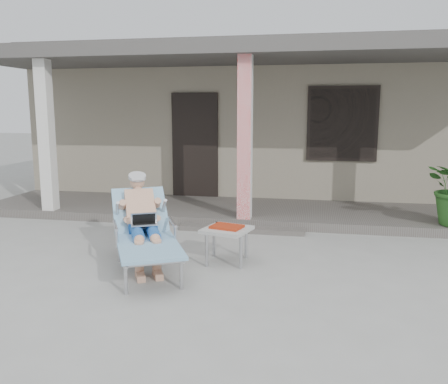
# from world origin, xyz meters

# --- Properties ---
(ground) EXTENTS (60.00, 60.00, 0.00)m
(ground) POSITION_xyz_m (0.00, 0.00, 0.00)
(ground) COLOR #9E9E99
(ground) RESTS_ON ground
(house) EXTENTS (10.40, 5.40, 3.30)m
(house) POSITION_xyz_m (0.00, 6.50, 1.67)
(house) COLOR #9E927E
(house) RESTS_ON ground
(porch_deck) EXTENTS (10.00, 2.00, 0.15)m
(porch_deck) POSITION_xyz_m (0.00, 3.00, 0.07)
(porch_deck) COLOR #605B56
(porch_deck) RESTS_ON ground
(porch_overhang) EXTENTS (10.00, 2.30, 2.85)m
(porch_overhang) POSITION_xyz_m (0.00, 2.95, 2.79)
(porch_overhang) COLOR silver
(porch_overhang) RESTS_ON porch_deck
(porch_step) EXTENTS (2.00, 0.30, 0.07)m
(porch_step) POSITION_xyz_m (0.00, 1.85, 0.04)
(porch_step) COLOR #605B56
(porch_step) RESTS_ON ground
(lounger) EXTENTS (1.40, 1.86, 1.18)m
(lounger) POSITION_xyz_m (-0.91, -0.07, 0.73)
(lounger) COLOR #B7B7BC
(lounger) RESTS_ON ground
(side_table) EXTENTS (0.66, 0.66, 0.48)m
(side_table) POSITION_xyz_m (0.06, 0.28, 0.41)
(side_table) COLOR #AEAEA9
(side_table) RESTS_ON ground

